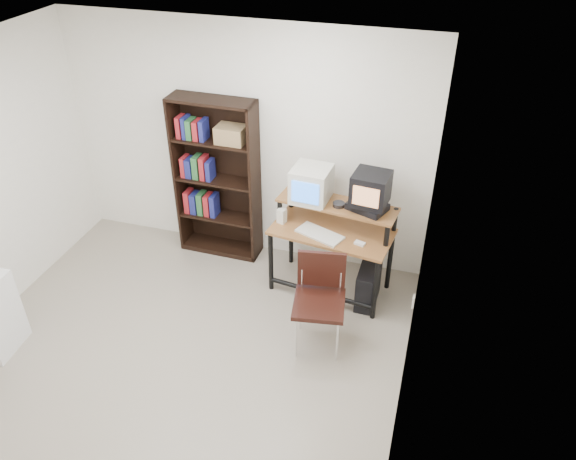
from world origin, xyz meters
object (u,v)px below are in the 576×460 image
(computer_desk, at_px, (333,233))
(pc_tower, at_px, (368,285))
(crt_monitor, at_px, (311,184))
(crt_tv, at_px, (371,189))
(bookshelf, at_px, (217,177))
(school_chair, at_px, (320,292))

(computer_desk, bearing_deg, pc_tower, -7.83)
(computer_desk, distance_m, pc_tower, 0.65)
(computer_desk, distance_m, crt_monitor, 0.54)
(computer_desk, relative_size, crt_tv, 3.40)
(pc_tower, distance_m, bookshelf, 2.00)
(pc_tower, bearing_deg, crt_monitor, 160.96)
(bookshelf, bearing_deg, school_chair, -37.12)
(crt_monitor, distance_m, crt_tv, 0.60)
(crt_tv, xyz_separation_m, pc_tower, (0.09, -0.20, -1.00))
(computer_desk, relative_size, school_chair, 1.38)
(pc_tower, relative_size, bookshelf, 0.25)
(crt_monitor, height_order, pc_tower, crt_monitor)
(crt_monitor, relative_size, school_chair, 0.44)
(crt_tv, bearing_deg, school_chair, -100.39)
(computer_desk, bearing_deg, crt_monitor, 162.33)
(crt_tv, bearing_deg, computer_desk, -159.75)
(crt_tv, xyz_separation_m, school_chair, (-0.26, -0.87, -0.64))
(school_chair, bearing_deg, computer_desk, 85.75)
(crt_tv, xyz_separation_m, bookshelf, (-1.71, 0.27, -0.27))
(computer_desk, xyz_separation_m, school_chair, (0.07, -0.79, -0.12))
(school_chair, bearing_deg, pc_tower, 53.11)
(computer_desk, relative_size, crt_monitor, 3.17)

